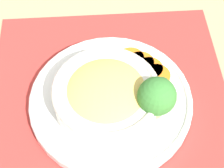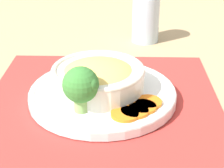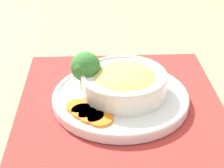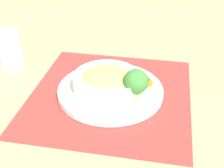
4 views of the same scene
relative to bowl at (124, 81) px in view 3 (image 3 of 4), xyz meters
The scene contains 9 objects.
ground_plane 0.05m from the bowl, 141.77° to the left, with size 4.00×4.00×0.00m, color tan.
placemat 0.05m from the bowl, 141.77° to the left, with size 0.49×0.47×0.00m.
plate 0.03m from the bowl, 141.77° to the left, with size 0.29×0.29×0.02m.
bowl is the anchor object (origin of this frame).
broccoli_floret 0.09m from the bowl, 77.90° to the left, with size 0.06×0.06×0.08m.
carrot_slice_near 0.11m from the bowl, 123.42° to the left, with size 0.05×0.05×0.01m.
carrot_slice_middle 0.11m from the bowl, 134.31° to the left, with size 0.05×0.05×0.01m.
carrot_slice_far 0.11m from the bowl, 145.17° to the left, with size 0.05×0.05×0.01m.
carrot_slice_extra 0.11m from the bowl, 156.04° to the left, with size 0.05×0.05×0.01m.
Camera 3 is at (-0.67, -0.01, 0.44)m, focal length 60.00 mm.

